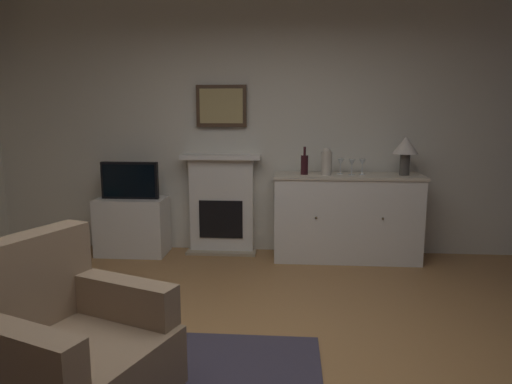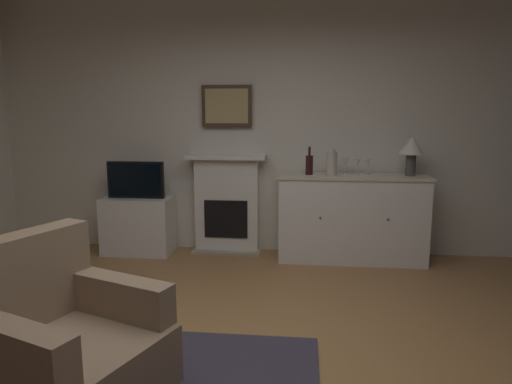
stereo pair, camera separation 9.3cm
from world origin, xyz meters
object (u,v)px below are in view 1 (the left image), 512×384
at_px(framed_picture, 221,106).
at_px(armchair, 66,346).
at_px(table_lamp, 406,148).
at_px(tv_cabinet, 133,226).
at_px(vase_decorative, 327,162).
at_px(tv_set, 130,180).
at_px(sideboard_cabinet, 346,217).
at_px(wine_bottle, 304,164).
at_px(wine_glass_left, 341,163).
at_px(wine_glass_center, 352,163).
at_px(fireplace_unit, 222,204).
at_px(wine_glass_right, 362,163).

height_order(framed_picture, armchair, framed_picture).
distance_m(framed_picture, table_lamp, 1.99).
bearing_deg(framed_picture, tv_cabinet, -167.99).
relative_size(vase_decorative, armchair, 0.27).
bearing_deg(tv_set, sideboard_cabinet, 0.20).
relative_size(wine_bottle, wine_glass_left, 1.76).
distance_m(wine_glass_left, wine_glass_center, 0.13).
relative_size(fireplace_unit, wine_glass_center, 6.67).
distance_m(sideboard_cabinet, tv_set, 2.36).
distance_m(table_lamp, armchair, 3.63).
bearing_deg(table_lamp, fireplace_unit, 174.75).
bearing_deg(armchair, wine_bottle, 64.92).
bearing_deg(table_lamp, tv_cabinet, 179.70).
height_order(table_lamp, wine_glass_center, table_lamp).
height_order(wine_glass_left, tv_set, wine_glass_left).
xyz_separation_m(wine_glass_right, tv_cabinet, (-2.47, 0.01, -0.72)).
relative_size(fireplace_unit, armchair, 1.07).
bearing_deg(wine_glass_left, wine_glass_center, -29.46).
distance_m(vase_decorative, tv_cabinet, 2.23).
xyz_separation_m(table_lamp, wine_glass_left, (-0.65, 0.04, -0.16)).
relative_size(sideboard_cabinet, tv_cabinet, 2.05).
xyz_separation_m(wine_bottle, vase_decorative, (0.23, -0.02, 0.03)).
xyz_separation_m(tv_cabinet, tv_set, (-0.00, -0.02, 0.51)).
distance_m(framed_picture, sideboard_cabinet, 1.80).
distance_m(sideboard_cabinet, wine_glass_left, 0.58).
bearing_deg(tv_cabinet, framed_picture, 12.01).
bearing_deg(vase_decorative, wine_glass_left, 29.43).
relative_size(table_lamp, wine_glass_right, 2.42).
bearing_deg(fireplace_unit, wine_glass_center, -8.37).
bearing_deg(wine_glass_right, tv_set, -179.71).
bearing_deg(table_lamp, wine_glass_center, -177.13).
xyz_separation_m(wine_glass_center, vase_decorative, (-0.26, -0.02, 0.02)).
xyz_separation_m(vase_decorative, tv_cabinet, (-2.10, 0.06, -0.74)).
xyz_separation_m(wine_bottle, wine_glass_left, (0.38, 0.07, 0.01)).
bearing_deg(wine_glass_center, fireplace_unit, 171.63).
bearing_deg(wine_glass_right, vase_decorative, -171.64).
bearing_deg(wine_bottle, tv_set, 179.26).
bearing_deg(tv_cabinet, wine_glass_center, -1.02).
distance_m(tv_cabinet, tv_set, 0.51).
xyz_separation_m(fireplace_unit, table_lamp, (1.93, -0.18, 0.64)).
relative_size(wine_glass_left, wine_glass_center, 1.00).
relative_size(fireplace_unit, sideboard_cabinet, 0.72).
xyz_separation_m(fireplace_unit, wine_glass_right, (1.50, -0.17, 0.49)).
height_order(vase_decorative, armchair, vase_decorative).
bearing_deg(wine_glass_center, vase_decorative, -174.97).
bearing_deg(armchair, sideboard_cabinet, 57.82).
bearing_deg(fireplace_unit, armchair, -96.96).
distance_m(fireplace_unit, tv_set, 1.03).
xyz_separation_m(fireplace_unit, sideboard_cabinet, (1.35, -0.18, -0.09)).
distance_m(wine_bottle, armchair, 3.03).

